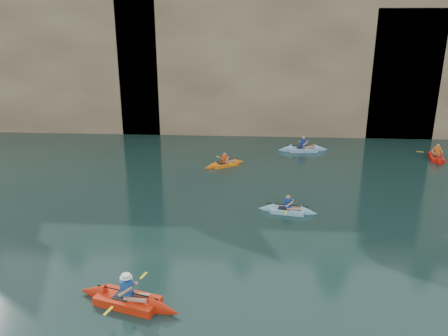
# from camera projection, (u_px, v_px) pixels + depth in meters

# --- Properties ---
(ground) EXTENTS (160.00, 160.00, 0.00)m
(ground) POSITION_uv_depth(u_px,v_px,m) (239.00, 299.00, 13.89)
(ground) COLOR black
(ground) RESTS_ON ground
(cliff) EXTENTS (70.00, 16.00, 12.00)m
(cliff) POSITION_uv_depth(u_px,v_px,m) (251.00, 51.00, 40.45)
(cliff) COLOR tan
(cliff) RESTS_ON ground
(cliff_slab_west) EXTENTS (26.00, 2.40, 10.56)m
(cliff_slab_west) POSITION_uv_depth(u_px,v_px,m) (0.00, 65.00, 34.95)
(cliff_slab_west) COLOR tan
(cliff_slab_west) RESTS_ON ground
(cliff_slab_center) EXTENTS (24.00, 2.40, 11.40)m
(cliff_slab_center) POSITION_uv_depth(u_px,v_px,m) (276.00, 61.00, 33.40)
(cliff_slab_center) COLOR tan
(cliff_slab_center) RESTS_ON ground
(sea_cave_west) EXTENTS (4.50, 1.00, 4.00)m
(sea_cave_west) POSITION_uv_depth(u_px,v_px,m) (26.00, 107.00, 35.23)
(sea_cave_west) COLOR black
(sea_cave_west) RESTS_ON ground
(sea_cave_center) EXTENTS (3.50, 1.00, 3.20)m
(sea_cave_center) POSITION_uv_depth(u_px,v_px,m) (198.00, 114.00, 34.45)
(sea_cave_center) COLOR black
(sea_cave_center) RESTS_ON ground
(sea_cave_east) EXTENTS (5.00, 1.00, 4.50)m
(sea_cave_east) POSITION_uv_depth(u_px,v_px,m) (380.00, 108.00, 33.34)
(sea_cave_east) COLOR black
(sea_cave_east) RESTS_ON ground
(main_kayaker) EXTENTS (3.65, 2.34, 1.33)m
(main_kayaker) POSITION_uv_depth(u_px,v_px,m) (128.00, 300.00, 13.58)
(main_kayaker) COLOR red
(main_kayaker) RESTS_ON ground
(kayaker_orange) EXTENTS (2.69, 2.05, 1.06)m
(kayaker_orange) POSITION_uv_depth(u_px,v_px,m) (225.00, 164.00, 26.93)
(kayaker_orange) COLOR orange
(kayaker_orange) RESTS_ON ground
(kayaker_ltblue_near) EXTENTS (2.82, 2.15, 1.08)m
(kayaker_ltblue_near) POSITION_uv_depth(u_px,v_px,m) (287.00, 210.00, 20.25)
(kayaker_ltblue_near) COLOR #8ACBE7
(kayaker_ltblue_near) RESTS_ON ground
(kayaker_red_far) EXTENTS (2.41, 3.48, 1.25)m
(kayaker_red_far) POSITION_uv_depth(u_px,v_px,m) (436.00, 157.00, 28.32)
(kayaker_red_far) COLOR red
(kayaker_red_far) RESTS_ON ground
(kayaker_ltblue_mid) EXTENTS (3.53, 2.58, 1.32)m
(kayaker_ltblue_mid) POSITION_uv_depth(u_px,v_px,m) (303.00, 149.00, 30.07)
(kayaker_ltblue_mid) COLOR #86B6E0
(kayaker_ltblue_mid) RESTS_ON ground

